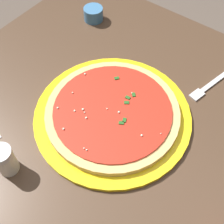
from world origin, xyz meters
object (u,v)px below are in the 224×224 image
object	(u,v)px
pizza	(112,112)
parmesan_shaker	(5,160)
cup_small_sauce	(93,14)
fork	(213,83)
serving_plate	(112,115)

from	to	relation	value
pizza	parmesan_shaker	world-z (taller)	parmesan_shaker
cup_small_sauce	fork	xyz separation A→B (m)	(0.41, -0.02, -0.02)
fork	parmesan_shaker	xyz separation A→B (m)	(-0.25, -0.48, 0.04)
serving_plate	fork	distance (m)	0.28
serving_plate	fork	xyz separation A→B (m)	(0.15, 0.24, -0.00)
pizza	fork	size ratio (longest dim) A/B	1.72
serving_plate	parmesan_shaker	bearing A→B (deg)	-111.98
cup_small_sauce	serving_plate	bearing A→B (deg)	-44.38
serving_plate	parmesan_shaker	size ratio (longest dim) A/B	5.09
serving_plate	fork	bearing A→B (deg)	58.62
serving_plate	pizza	size ratio (longest dim) A/B	1.18
serving_plate	parmesan_shaker	distance (m)	0.26
pizza	cup_small_sauce	distance (m)	0.37
cup_small_sauce	fork	bearing A→B (deg)	-2.42
cup_small_sauce	fork	world-z (taller)	cup_small_sauce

